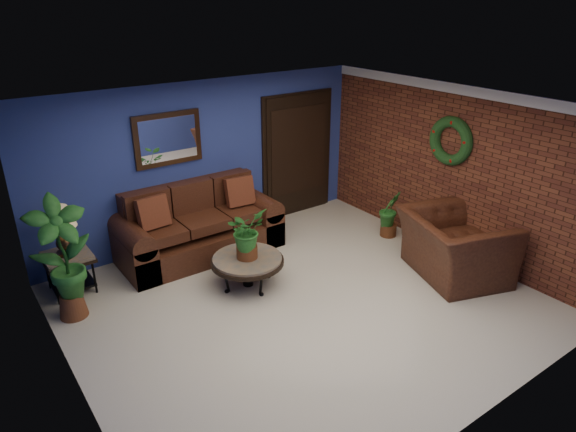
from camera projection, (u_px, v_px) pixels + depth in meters
floor at (303, 303)px, 6.58m from camera, size 5.50×5.50×0.00m
wall_back at (206, 162)px, 7.94m from camera, size 5.50×0.04×2.50m
wall_left at (61, 285)px, 4.61m from camera, size 0.04×5.00×2.50m
wall_right_brick at (452, 171)px, 7.55m from camera, size 0.04×5.00×2.50m
ceiling at (305, 109)px, 5.58m from camera, size 5.50×5.00×0.02m
crown_molding at (462, 90)px, 7.06m from camera, size 0.03×5.00×0.14m
wall_mirror at (168, 139)px, 7.40m from camera, size 1.02×0.06×0.77m
closet_door at (297, 156)px, 8.93m from camera, size 1.44×0.06×2.18m
wreath at (451, 141)px, 7.37m from camera, size 0.16×0.72×0.72m
sofa at (197, 230)px, 7.77m from camera, size 2.40×1.04×1.08m
coffee_table at (247, 261)px, 6.86m from camera, size 0.98×0.98×0.42m
end_table at (68, 263)px, 6.71m from camera, size 0.60×0.60×0.55m
table_lamp at (61, 225)px, 6.49m from camera, size 0.39×0.39×0.64m
side_chair at (238, 209)px, 8.11m from camera, size 0.44×0.44×0.91m
armchair at (454, 246)px, 7.09m from camera, size 1.58×1.69×0.89m
coffee_plant at (246, 232)px, 6.68m from camera, size 0.61×0.57×0.69m
floor_plant at (390, 213)px, 8.26m from camera, size 0.40×0.35×0.78m
tall_plant at (63, 255)px, 5.99m from camera, size 0.71×0.49×1.57m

